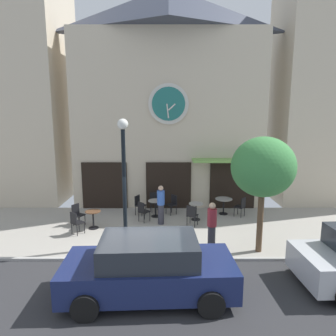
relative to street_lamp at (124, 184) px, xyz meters
name	(u,v)px	position (x,y,z in m)	size (l,w,h in m)	color
ground_plane	(139,270)	(0.65, -1.62, -2.28)	(25.21, 12.03, 0.13)	#9E998E
clock_building	(168,96)	(1.52, 5.72, 3.26)	(9.42, 4.01, 10.67)	beige
neighbor_building_left	(2,55)	(-7.29, 6.67, 5.42)	(6.57, 4.57, 15.35)	beige
neighbor_building_right	(333,92)	(10.18, 6.13, 3.48)	(5.92, 3.49, 11.49)	beige
street_lamp	(124,184)	(0.00, 0.00, 0.00)	(0.36, 0.36, 4.45)	black
street_tree	(262,168)	(4.57, -0.40, 0.63)	(2.07, 1.87, 3.90)	brown
cafe_table_leftmost	(93,217)	(-1.55, 1.66, -1.77)	(0.62, 0.62, 0.73)	black
cafe_table_near_curb	(155,205)	(0.93, 3.08, -1.74)	(0.67, 0.67, 0.76)	black
cafe_table_center_right	(195,209)	(2.72, 2.66, -1.76)	(0.63, 0.63, 0.75)	black
cafe_table_rightmost	(223,203)	(4.08, 3.43, -1.71)	(0.78, 0.78, 0.74)	black
cafe_chair_corner	(154,200)	(0.82, 3.89, -1.73)	(0.50, 0.50, 0.90)	black
cafe_chair_near_lamp	(142,210)	(0.40, 2.39, -1.73)	(0.57, 0.57, 0.90)	black
cafe_chair_facing_wall	(191,214)	(2.47, 1.88, -1.73)	(0.53, 0.53, 0.90)	black
cafe_chair_facing_street	(172,203)	(1.70, 3.46, -1.73)	(0.56, 0.56, 0.90)	black
cafe_chair_left_end	(77,213)	(-2.31, 2.02, -1.73)	(0.55, 0.55, 0.90)	black
cafe_chair_outer	(241,205)	(4.82, 3.08, -1.73)	(0.56, 0.56, 0.90)	black
cafe_chair_near_tree	(75,221)	(-2.06, 1.04, -1.73)	(0.56, 0.56, 0.90)	black
cafe_chair_curbside	(138,204)	(0.15, 3.37, -1.73)	(0.54, 0.54, 0.90)	black
pedestrian_maroon	(211,226)	(2.98, -0.27, -1.40)	(0.36, 0.36, 1.67)	#2D2D38
pedestrian_blue	(160,204)	(1.19, 2.16, -1.40)	(0.45, 0.45, 1.67)	#2D2D38
parked_car_navy	(149,268)	(1.01, -2.90, -1.50)	(4.38, 2.17, 1.55)	navy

